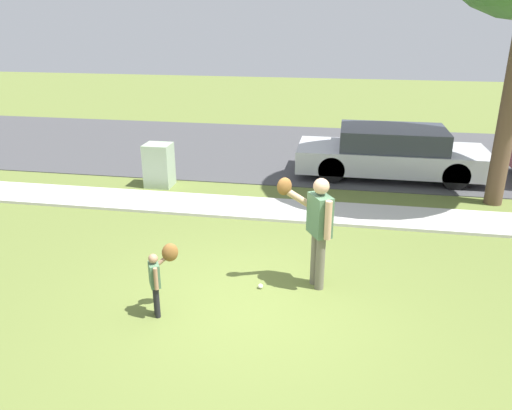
{
  "coord_description": "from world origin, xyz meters",
  "views": [
    {
      "loc": [
        1.11,
        -5.93,
        3.8
      ],
      "look_at": [
        -0.19,
        1.28,
        1.0
      ],
      "focal_mm": 34.8,
      "sensor_mm": 36.0,
      "label": 1
    }
  ],
  "objects_px": {
    "parked_sedan_silver": "(391,152)",
    "baseball": "(260,286)",
    "person_child": "(160,271)",
    "utility_cabinet": "(159,165)",
    "person_adult": "(316,222)"
  },
  "relations": [
    {
      "from": "parked_sedan_silver",
      "to": "baseball",
      "type": "bearing_deg",
      "value": -110.6
    },
    {
      "from": "person_child",
      "to": "utility_cabinet",
      "type": "distance_m",
      "value": 5.53
    },
    {
      "from": "person_adult",
      "to": "parked_sedan_silver",
      "type": "distance_m",
      "value": 6.01
    },
    {
      "from": "person_adult",
      "to": "person_child",
      "type": "height_order",
      "value": "person_adult"
    },
    {
      "from": "person_adult",
      "to": "parked_sedan_silver",
      "type": "relative_size",
      "value": 0.37
    },
    {
      "from": "person_child",
      "to": "baseball",
      "type": "relative_size",
      "value": 13.14
    },
    {
      "from": "person_child",
      "to": "baseball",
      "type": "distance_m",
      "value": 1.6
    },
    {
      "from": "utility_cabinet",
      "to": "parked_sedan_silver",
      "type": "distance_m",
      "value": 5.71
    },
    {
      "from": "person_child",
      "to": "parked_sedan_silver",
      "type": "distance_m",
      "value": 7.72
    },
    {
      "from": "person_adult",
      "to": "parked_sedan_silver",
      "type": "height_order",
      "value": "person_adult"
    },
    {
      "from": "person_child",
      "to": "parked_sedan_silver",
      "type": "bearing_deg",
      "value": 33.6
    },
    {
      "from": "utility_cabinet",
      "to": "parked_sedan_silver",
      "type": "xyz_separation_m",
      "value": [
        5.44,
        1.73,
        0.11
      ]
    },
    {
      "from": "baseball",
      "to": "parked_sedan_silver",
      "type": "bearing_deg",
      "value": 69.4
    },
    {
      "from": "person_adult",
      "to": "person_child",
      "type": "relative_size",
      "value": 1.74
    },
    {
      "from": "utility_cabinet",
      "to": "parked_sedan_silver",
      "type": "relative_size",
      "value": 0.22
    }
  ]
}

